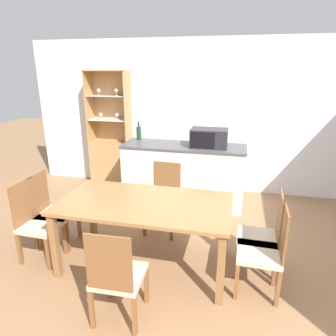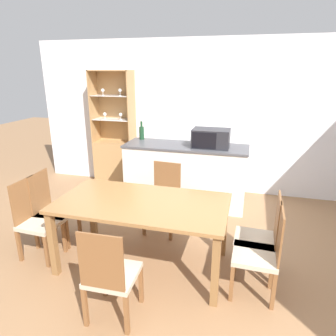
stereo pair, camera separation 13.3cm
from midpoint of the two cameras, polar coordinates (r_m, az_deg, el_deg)
name	(u,v)px [view 1 (the left image)]	position (r m, az deg, el deg)	size (l,w,h in m)	color
ground_plane	(197,284)	(3.23, 4.33, -21.25)	(18.00, 18.00, 0.00)	#936B47
wall_back	(221,118)	(5.17, 9.31, 9.37)	(6.80, 0.06, 2.55)	silver
kitchen_counter	(183,174)	(4.72, 2.12, -1.23)	(1.88, 0.63, 0.95)	silver
display_cabinet	(112,154)	(5.61, -11.33, 2.72)	(0.73, 0.35, 2.05)	tan
dining_table	(145,210)	(3.16, -5.64, -7.91)	(1.77, 0.94, 0.75)	olive
dining_chair_head_near	(117,276)	(2.66, -11.19, -19.63)	(0.42, 0.42, 0.90)	#C1B299
dining_chair_head_far	(164,199)	(3.94, -1.82, -5.98)	(0.44, 0.44, 0.90)	#C1B299
dining_chair_side_right_far	(262,236)	(3.26, 16.42, -12.32)	(0.42, 0.42, 0.90)	#C1B299
dining_chair_side_left_far	(52,212)	(3.90, -22.11, -7.72)	(0.43, 0.43, 0.90)	#C1B299
dining_chair_side_right_near	(264,251)	(3.02, 16.66, -14.99)	(0.41, 0.41, 0.90)	#C1B299
dining_chair_side_left_near	(38,223)	(3.70, -24.54, -9.46)	(0.42, 0.42, 0.90)	#C1B299
microwave	(209,138)	(4.48, 6.97, 5.71)	(0.54, 0.36, 0.27)	#232328
wine_bottle	(139,133)	(4.96, -6.34, 6.72)	(0.08, 0.08, 0.30)	#193D23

